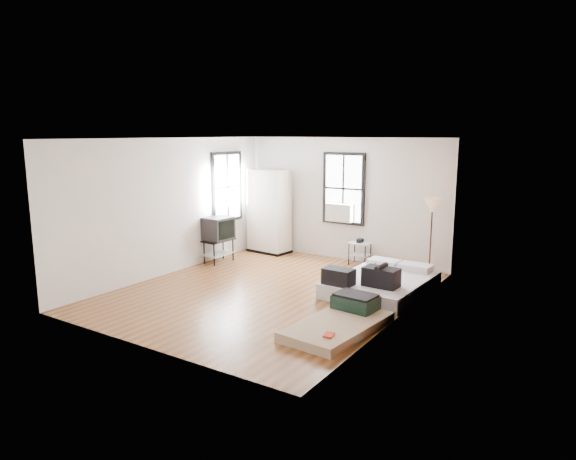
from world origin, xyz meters
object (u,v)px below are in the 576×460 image
Objects in this scene: side_table at (360,247)px; tv_stand at (218,230)px; mattress_main at (380,283)px; floor_lamp at (432,210)px; mattress_bare at (342,320)px; wardrobe at (269,212)px.

tv_stand is (-2.77, -1.55, 0.36)m from side_table.
tv_stand is at bearing -179.07° from mattress_main.
side_table is 3.19m from tv_stand.
side_table is 1.88m from floor_lamp.
floor_lamp reaches higher than mattress_main.
wardrobe is (-3.80, 3.54, 0.89)m from mattress_bare.
tv_stand is at bearing -161.24° from floor_lamp.
mattress_main is at bearing -54.37° from side_table.
tv_stand is at bearing -150.72° from side_table.
side_table is at bearing 177.49° from floor_lamp.
floor_lamp is 1.55× the size of tv_stand.
side_table is 0.37× the size of floor_lamp.
tv_stand is (-4.16, 2.05, 0.63)m from mattress_bare.
floor_lamp is 4.65m from tv_stand.
mattress_main is 4.00m from tv_stand.
wardrobe is 2.49m from side_table.
mattress_main is 2.07× the size of tv_stand.
mattress_main is at bearing -104.34° from floor_lamp.
mattress_bare is 1.17× the size of floor_lamp.
mattress_main is 1.14× the size of mattress_bare.
mattress_bare is 1.81× the size of tv_stand.
wardrobe reaches higher than mattress_bare.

